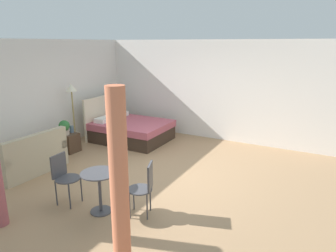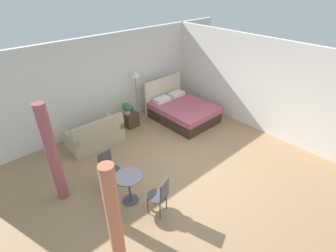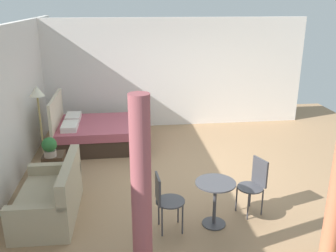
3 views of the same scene
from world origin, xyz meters
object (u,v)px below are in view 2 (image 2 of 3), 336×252
Objects in this scene: vase at (133,109)px; potted_plant at (127,108)px; nightstand at (131,119)px; couch at (95,136)px; bed at (182,111)px; balcony_table at (129,184)px; cafe_chair_near_window at (161,194)px; cafe_chair_near_couch at (108,166)px; floor_lamp at (135,80)px.

potted_plant is at bearing 177.84° from vase.
couch is at bearing -172.51° from nightstand.
bed is 3.80m from balcony_table.
cafe_chair_near_couch is at bearing 102.72° from cafe_chair_near_window.
bed is 1.36× the size of couch.
balcony_table is (-1.73, -2.59, -0.18)m from potted_plant.
nightstand is at bearing 44.18° from cafe_chair_near_couch.
cafe_chair_near_couch is (-0.56, -1.65, 0.24)m from couch.
floor_lamp is at bearing 136.16° from bed.
cafe_chair_near_couch is (-0.05, 0.73, 0.05)m from balcony_table.
potted_plant is 3.11m from balcony_table.
cafe_chair_near_couch is (-3.39, -1.08, 0.22)m from bed.
bed is 5.62× the size of potted_plant.
vase is (0.12, 0.03, 0.32)m from nightstand.
cafe_chair_near_couch is (-2.33, -2.09, -0.80)m from floor_lamp.
vase is at bearing -143.81° from floor_lamp.
potted_plant is at bearing 56.29° from balcony_table.
cafe_chair_near_window is 1.45m from cafe_chair_near_couch.
couch is at bearing 77.96° from balcony_table.
floor_lamp is at bearing 23.03° from potted_plant.
floor_lamp reaches higher than balcony_table.
nightstand is 2.63m from cafe_chair_near_couch.
bed is at bearing -25.86° from potted_plant.
bed is at bearing -11.45° from couch.
nightstand is at bearing -18.91° from potted_plant.
balcony_table is at bearing -102.04° from couch.
floor_lamp is at bearing 36.19° from vase.
nightstand is at bearing 54.42° from balcony_table.
vase is at bearing 42.81° from cafe_chair_near_couch.
couch is 1.70× the size of cafe_chair_near_window.
bed is 3.56m from cafe_chair_near_couch.
couch is 3.18× the size of nightstand.
balcony_table is at bearing -151.56° from bed.
couch is 2.17× the size of balcony_table.
balcony_table is at bearing -127.04° from vase.
nightstand is at bearing -149.25° from floor_lamp.
floor_lamp reaches higher than vase.
floor_lamp is at bearing 14.03° from couch.
bed reaches higher than nightstand.
bed is 1.61m from vase.
potted_plant reaches higher than nightstand.
nightstand is 2.74× the size of vase.
potted_plant is at bearing 161.09° from nightstand.
couch is 8.72× the size of vase.
potted_plant is (-0.10, 0.03, 0.42)m from nightstand.
bed is 2.31× the size of cafe_chair_near_window.
cafe_chair_near_window is (-2.01, -3.50, -0.81)m from floor_lamp.
nightstand is 1.21m from floor_lamp.
vase is 3.23m from balcony_table.
cafe_chair_near_window is 1.02× the size of cafe_chair_near_couch.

